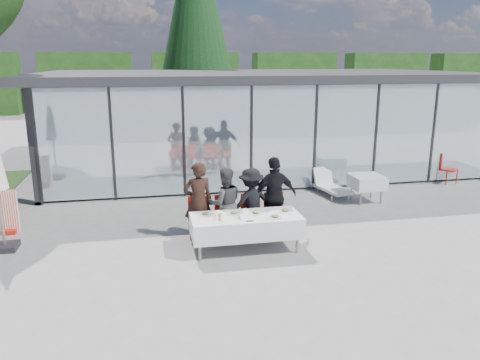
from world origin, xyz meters
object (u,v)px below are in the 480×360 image
plate_extra (275,217)px  spare_chair_a (446,167)px  diner_chair_a (199,217)px  diner_chair_c (251,213)px  spare_chair_b (361,169)px  plate_b (234,213)px  juice_bottle (220,217)px  dining_table (246,225)px  diner_b (225,203)px  diner_chair_d (275,212)px  spare_table_right (367,182)px  diner_chair_b (225,215)px  diner_d (275,196)px  lounger (330,185)px  folded_eyeglasses (250,221)px  plate_a (206,214)px  conifer_tree (196,11)px  diner_c (251,203)px  diner_a (198,202)px  plate_c (256,213)px  plate_d (285,211)px

plate_extra → spare_chair_a: (6.91, 4.36, -0.24)m
diner_chair_a → diner_chair_c: 1.17m
diner_chair_c → spare_chair_b: same height
plate_b → juice_bottle: (-0.34, -0.34, 0.05)m
dining_table → diner_b: size_ratio=1.41×
diner_chair_d → spare_table_right: (3.22, 1.99, 0.02)m
diner_chair_b → plate_extra: 1.33m
diner_b → juice_bottle: (-0.26, -0.96, 0.03)m
diner_d → diner_chair_d: (0.00, -0.02, -0.36)m
diner_chair_b → lounger: bearing=38.8°
folded_eyeglasses → plate_extra: bearing=11.2°
diner_chair_a → diner_b: (0.58, 0.02, 0.26)m
diner_chair_a → plate_a: bearing=-80.9°
juice_bottle → conifer_tree: (1.08, 13.30, 5.16)m
dining_table → spare_chair_b: size_ratio=2.32×
juice_bottle → diner_b: bearing=74.7°
diner_b → spare_chair_b: (4.94, 3.56, -0.26)m
diner_b → diner_chair_d: size_ratio=1.64×
spare_chair_a → diner_chair_d: bearing=-153.1°
diner_d → spare_chair_b: diner_d is taller
diner_c → plate_b: 0.80m
spare_table_right → spare_chair_a: 3.68m
juice_bottle → folded_eyeglasses: bearing=-16.6°
diner_d → diner_chair_d: size_ratio=1.84×
juice_bottle → dining_table: bearing=18.2°
plate_a → spare_table_right: plate_a is taller
spare_chair_a → diner_chair_a: bearing=-158.1°
diner_chair_b → spare_table_right: (4.34, 1.99, 0.02)m
dining_table → diner_chair_c: diner_chair_c is taller
diner_a → spare_chair_a: (8.35, 3.34, -0.34)m
plate_c → plate_extra: same height
diner_d → plate_extra: (-0.27, -1.02, -0.12)m
plate_c → plate_d: (0.64, 0.01, 0.00)m
dining_table → spare_chair_a: bearing=28.9°
diner_a → folded_eyeglasses: diner_a is taller
folded_eyeglasses → diner_chair_a: bearing=128.8°
spare_chair_a → lounger: (-4.12, -0.44, -0.28)m
dining_table → lounger: size_ratio=1.59×
plate_b → lounger: size_ratio=0.20×
diner_chair_c → diner_chair_d: (0.54, 0.00, 0.00)m
plate_d → conifer_tree: (-0.35, 13.02, 5.21)m
plate_d → spare_chair_a: bearing=31.4°
plate_extra → dining_table: bearing=155.8°
diner_d → diner_chair_c: bearing=-7.5°
plate_extra → plate_c: bearing=133.8°
plate_extra → folded_eyeglasses: (-0.55, -0.11, -0.02)m
diner_b → plate_extra: bearing=128.1°
dining_table → diner_chair_d: 1.11m
diner_chair_d → folded_eyeglasses: (-0.82, -1.11, 0.22)m
diner_a → conifer_tree: size_ratio=0.17×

